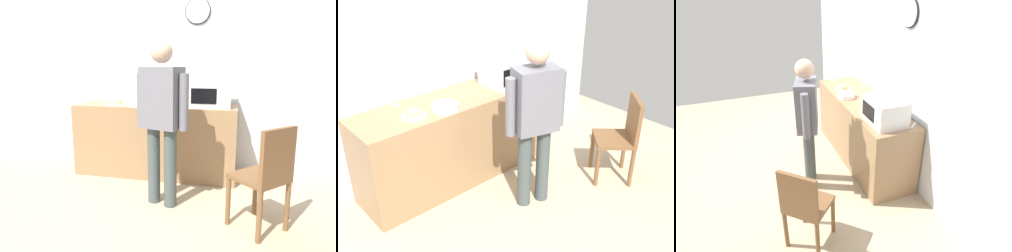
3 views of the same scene
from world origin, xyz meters
The scene contains 10 objects.
ground_plane centered at (0.00, 0.00, 0.00)m, with size 6.00×6.00×0.00m, color tan.
back_wall centered at (0.00, 1.60, 1.30)m, with size 5.40×0.13×2.60m.
kitchen_counter centered at (0.16, 1.22, 0.46)m, with size 2.09×0.62×0.93m, color #93704C.
microwave centered at (0.87, 1.18, 1.08)m, with size 0.50×0.39×0.30m.
sandwich_plate centered at (-0.33, 1.12, 0.95)m, with size 0.23×0.23×0.07m.
salad_bowl centered at (-0.03, 1.05, 0.96)m, with size 0.25×0.25×0.06m, color white.
fork_utensil centered at (1.08, 1.46, 0.93)m, with size 0.17×0.02×0.01m, color silver.
spoon_utensil centered at (-0.34, 1.50, 0.93)m, with size 0.17×0.02×0.01m, color silver.
person_standing centered at (0.47, 0.35, 0.97)m, with size 0.57×0.35×1.67m.
wooden_chair centered at (1.46, 0.03, 0.52)m, with size 0.57×0.57×0.94m.
Camera 1 is at (1.21, -2.49, 1.42)m, focal length 31.93 mm.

